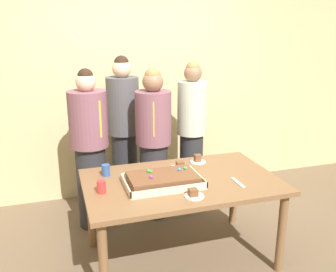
# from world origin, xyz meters

# --- Properties ---
(ground_plane) EXTENTS (12.00, 12.00, 0.00)m
(ground_plane) POSITION_xyz_m (0.00, 0.00, 0.00)
(ground_plane) COLOR brown
(interior_back_panel) EXTENTS (8.00, 0.12, 3.00)m
(interior_back_panel) POSITION_xyz_m (0.00, 1.60, 1.50)
(interior_back_panel) COLOR #CCB784
(interior_back_panel) RESTS_ON ground_plane
(party_table) EXTENTS (1.63, 1.01, 0.75)m
(party_table) POSITION_xyz_m (0.00, 0.00, 0.67)
(party_table) COLOR brown
(party_table) RESTS_ON ground_plane
(sheet_cake) EXTENTS (0.62, 0.40, 0.11)m
(sheet_cake) POSITION_xyz_m (-0.18, -0.05, 0.80)
(sheet_cake) COLOR beige
(sheet_cake) RESTS_ON party_table
(plated_slice_near_left) EXTENTS (0.15, 0.15, 0.06)m
(plated_slice_near_left) POSITION_xyz_m (-0.02, -0.33, 0.78)
(plated_slice_near_left) COLOR white
(plated_slice_near_left) RESTS_ON party_table
(plated_slice_near_right) EXTENTS (0.15, 0.15, 0.06)m
(plated_slice_near_right) POSITION_xyz_m (0.07, 0.26, 0.78)
(plated_slice_near_right) COLOR white
(plated_slice_near_right) RESTS_ON party_table
(plated_slice_far_left) EXTENTS (0.15, 0.15, 0.08)m
(plated_slice_far_left) POSITION_xyz_m (0.29, 0.35, 0.78)
(plated_slice_far_left) COLOR white
(plated_slice_far_left) RESTS_ON party_table
(drink_cup_nearest) EXTENTS (0.07, 0.07, 0.10)m
(drink_cup_nearest) POSITION_xyz_m (-0.68, -0.05, 0.80)
(drink_cup_nearest) COLOR red
(drink_cup_nearest) RESTS_ON party_table
(drink_cup_middle) EXTENTS (0.07, 0.07, 0.10)m
(drink_cup_middle) POSITION_xyz_m (-0.59, 0.28, 0.80)
(drink_cup_middle) COLOR #2D5199
(drink_cup_middle) RESTS_ON party_table
(cake_server_utensil) EXTENTS (0.03, 0.20, 0.01)m
(cake_server_utensil) POSITION_xyz_m (0.42, -0.20, 0.76)
(cake_server_utensil) COLOR silver
(cake_server_utensil) RESTS_ON party_table
(person_serving_front) EXTENTS (0.32, 0.32, 1.66)m
(person_serving_front) POSITION_xyz_m (0.44, 0.92, 0.86)
(person_serving_front) COLOR #28282D
(person_serving_front) RESTS_ON ground_plane
(person_green_shirt_behind) EXTENTS (0.38, 0.38, 1.63)m
(person_green_shirt_behind) POSITION_xyz_m (-0.67, 0.82, 0.83)
(person_green_shirt_behind) COLOR #28282D
(person_green_shirt_behind) RESTS_ON ground_plane
(person_striped_tie_right) EXTENTS (0.37, 0.37, 1.61)m
(person_striped_tie_right) POSITION_xyz_m (-0.01, 0.85, 0.83)
(person_striped_tie_right) COLOR #28282D
(person_striped_tie_right) RESTS_ON ground_plane
(person_back_corner) EXTENTS (0.36, 0.36, 1.71)m
(person_back_corner) POSITION_xyz_m (-0.25, 1.24, 0.88)
(person_back_corner) COLOR #28282D
(person_back_corner) RESTS_ON ground_plane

